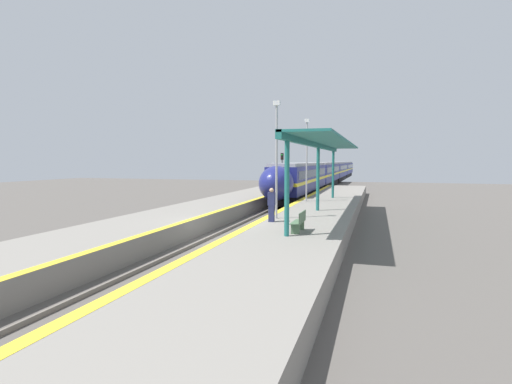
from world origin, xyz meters
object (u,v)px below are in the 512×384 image
object	(u,v)px
person_waiting	(272,204)
railway_signal	(282,171)
train	(331,172)
lamppost_mid	(307,155)
platform_bench	(300,221)
lamppost_near	(277,153)

from	to	relation	value
person_waiting	railway_signal	world-z (taller)	railway_signal
train	lamppost_mid	bearing A→B (deg)	-86.43
platform_bench	lamppost_mid	world-z (taller)	lamppost_mid
train	person_waiting	distance (m)	48.74
person_waiting	lamppost_mid	world-z (taller)	lamppost_mid
railway_signal	platform_bench	bearing A→B (deg)	-75.10
train	lamppost_mid	size ratio (longest dim) A/B	12.91
person_waiting	train	bearing A→B (deg)	92.86
train	platform_bench	world-z (taller)	train
railway_signal	lamppost_near	distance (m)	20.67
train	lamppost_mid	xyz separation A→B (m)	(2.37, -38.01, 2.26)
platform_bench	lamppost_mid	size ratio (longest dim) A/B	0.24
platform_bench	lamppost_mid	xyz separation A→B (m)	(-1.95, 13.11, 3.02)
train	lamppost_near	size ratio (longest dim) A/B	12.91
lamppost_mid	platform_bench	bearing A→B (deg)	-81.53
platform_bench	train	bearing A→B (deg)	94.83
railway_signal	lamppost_near	size ratio (longest dim) A/B	0.78
platform_bench	person_waiting	bearing A→B (deg)	127.66
platform_bench	person_waiting	world-z (taller)	person_waiting
platform_bench	railway_signal	size ratio (longest dim) A/B	0.30
lamppost_near	lamppost_mid	distance (m)	9.40
train	lamppost_near	distance (m)	47.52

